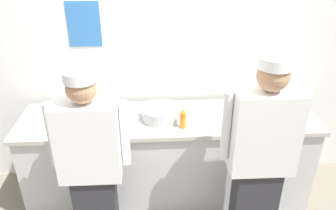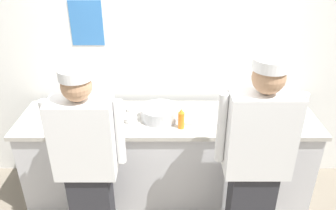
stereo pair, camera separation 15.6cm
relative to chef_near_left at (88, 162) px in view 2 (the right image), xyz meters
The scene contains 13 objects.
wall_back 1.39m from the chef_near_left, 60.38° to the left, with size 4.40×0.11×2.90m.
prep_counter 0.99m from the chef_near_left, 45.11° to the left, with size 2.80×0.69×0.94m.
chef_near_left is the anchor object (origin of this frame).
chef_center 1.31m from the chef_near_left, ahead, with size 0.63×0.24×1.77m.
plate_stack_front 1.58m from the chef_near_left, 24.83° to the left, with size 0.21×0.21×0.05m.
plate_stack_rear 0.84m from the chef_near_left, 116.23° to the left, with size 0.25×0.25×0.10m.
mixing_bowl_steel 0.84m from the chef_near_left, 47.65° to the left, with size 0.35×0.35×0.12m, color #B7BABF.
sheet_tray 1.20m from the chef_near_left, 32.02° to the left, with size 0.53×0.32×0.02m, color #B7BABF.
squeeze_bottle_primary 0.88m from the chef_near_left, 30.87° to the left, with size 0.06×0.06×0.19m.
ramekin_yellow_sauce 0.63m from the chef_near_left, 61.89° to the left, with size 0.11×0.11×0.05m.
ramekin_green_sauce 0.82m from the chef_near_left, 69.78° to the left, with size 0.10×0.10×0.04m.
ramekin_red_sauce 0.74m from the chef_near_left, 87.42° to the left, with size 0.10×0.10×0.05m.
deli_cup 1.46m from the chef_near_left, 20.19° to the left, with size 0.09×0.09×0.08m, color white.
Camera 2 is at (0.00, -2.37, 2.50)m, focal length 35.78 mm.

